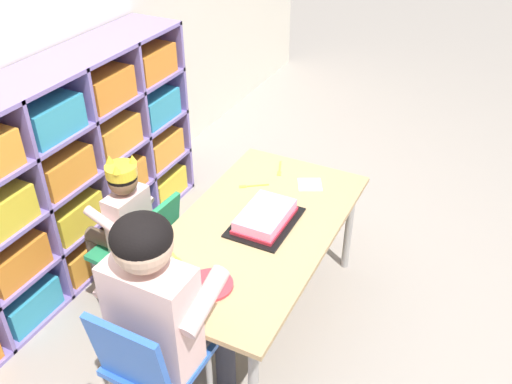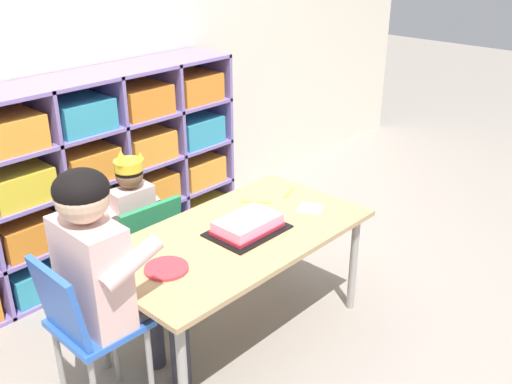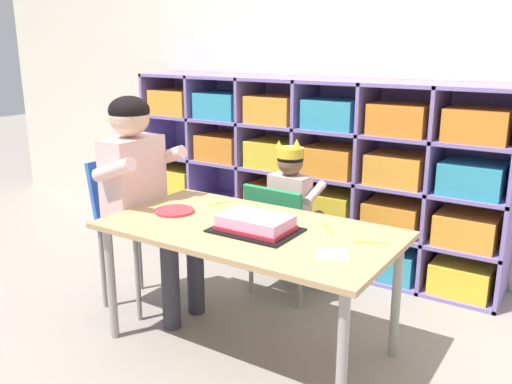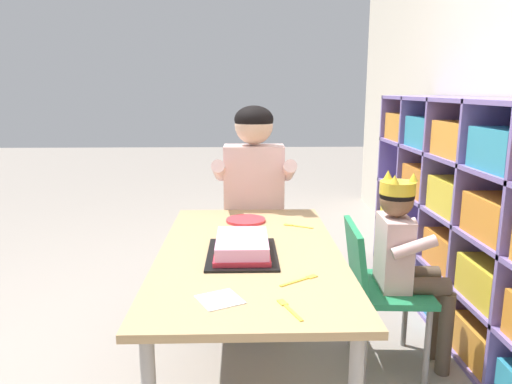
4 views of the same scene
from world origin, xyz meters
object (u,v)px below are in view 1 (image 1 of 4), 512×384
(activity_table, at_px, (254,237))
(fork_at_table_front_edge, at_px, (280,169))
(classroom_chair_blue, at_px, (143,245))
(paper_plate_stack, at_px, (210,285))
(fork_near_cake_tray, at_px, (252,186))
(birthday_cake_on_tray, at_px, (265,218))
(fork_beside_plate_stack, at_px, (174,256))
(classroom_chair_adult_side, at_px, (150,366))
(adult_helper_seated, at_px, (164,302))
(child_with_crown, at_px, (121,214))

(activity_table, height_order, fork_at_table_front_edge, fork_at_table_front_edge)
(classroom_chair_blue, distance_m, paper_plate_stack, 0.62)
(paper_plate_stack, relative_size, fork_near_cake_tray, 1.38)
(classroom_chair_blue, xyz_separation_m, fork_at_table_front_edge, (0.62, -0.42, 0.19))
(fork_at_table_front_edge, bearing_deg, birthday_cake_on_tray, 175.80)
(birthday_cake_on_tray, xyz_separation_m, fork_at_table_front_edge, (0.44, 0.13, -0.03))
(classroom_chair_blue, height_order, birthday_cake_on_tray, birthday_cake_on_tray)
(activity_table, height_order, birthday_cake_on_tray, birthday_cake_on_tray)
(paper_plate_stack, xyz_separation_m, fork_beside_plate_stack, (0.09, 0.22, -0.00))
(birthday_cake_on_tray, relative_size, fork_near_cake_tray, 2.70)
(activity_table, bearing_deg, classroom_chair_adult_side, 177.45)
(classroom_chair_adult_side, relative_size, fork_at_table_front_edge, 5.64)
(classroom_chair_adult_side, bearing_deg, adult_helper_seated, -90.00)
(classroom_chair_adult_side, relative_size, fork_near_cake_tray, 5.83)
(adult_helper_seated, relative_size, fork_near_cake_tray, 8.28)
(adult_helper_seated, xyz_separation_m, fork_near_cake_tray, (0.92, 0.12, -0.10))
(adult_helper_seated, bearing_deg, birthday_cake_on_tray, -94.04)
(child_with_crown, bearing_deg, fork_near_cake_tray, 135.16)
(child_with_crown, height_order, birthday_cake_on_tray, child_with_crown)
(classroom_chair_adult_side, relative_size, adult_helper_seated, 0.70)
(paper_plate_stack, bearing_deg, adult_helper_seated, 169.61)
(adult_helper_seated, xyz_separation_m, fork_at_table_front_edge, (1.12, 0.07, -0.10))
(activity_table, xyz_separation_m, fork_near_cake_tray, (0.29, 0.16, 0.05))
(classroom_chair_blue, bearing_deg, fork_beside_plate_stack, 63.77)
(fork_beside_plate_stack, bearing_deg, activity_table, -94.86)
(activity_table, xyz_separation_m, fork_beside_plate_stack, (-0.31, 0.21, 0.05))
(birthday_cake_on_tray, height_order, fork_near_cake_tray, birthday_cake_on_tray)
(child_with_crown, relative_size, birthday_cake_on_tray, 2.38)
(activity_table, height_order, fork_near_cake_tray, fork_near_cake_tray)
(classroom_chair_blue, relative_size, fork_at_table_front_edge, 4.58)
(activity_table, relative_size, adult_helper_seated, 1.16)
(activity_table, height_order, classroom_chair_adult_side, classroom_chair_adult_side)
(paper_plate_stack, height_order, fork_near_cake_tray, paper_plate_stack)
(birthday_cake_on_tray, xyz_separation_m, fork_beside_plate_stack, (-0.36, 0.24, -0.03))
(child_with_crown, height_order, classroom_chair_adult_side, child_with_crown)
(fork_near_cake_tray, xyz_separation_m, fork_beside_plate_stack, (-0.60, 0.05, 0.00))
(child_with_crown, distance_m, birthday_cake_on_tray, 0.68)
(adult_helper_seated, height_order, birthday_cake_on_tray, adult_helper_seated)
(fork_at_table_front_edge, bearing_deg, fork_near_cake_tray, 143.45)
(activity_table, distance_m, classroom_chair_blue, 0.56)
(classroom_chair_adult_side, xyz_separation_m, adult_helper_seated, (0.12, -0.00, 0.20))
(fork_near_cake_tray, bearing_deg, child_with_crown, -172.83)
(paper_plate_stack, distance_m, fork_near_cake_tray, 0.71)
(child_with_crown, bearing_deg, activity_table, 105.19)
(birthday_cake_on_tray, relative_size, fork_beside_plate_stack, 2.78)
(fork_beside_plate_stack, bearing_deg, classroom_chair_adult_side, 140.51)
(classroom_chair_blue, height_order, adult_helper_seated, adult_helper_seated)
(classroom_chair_blue, distance_m, fork_near_cake_tray, 0.59)
(child_with_crown, bearing_deg, fork_at_table_front_edge, 142.87)
(classroom_chair_blue, relative_size, child_with_crown, 0.74)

